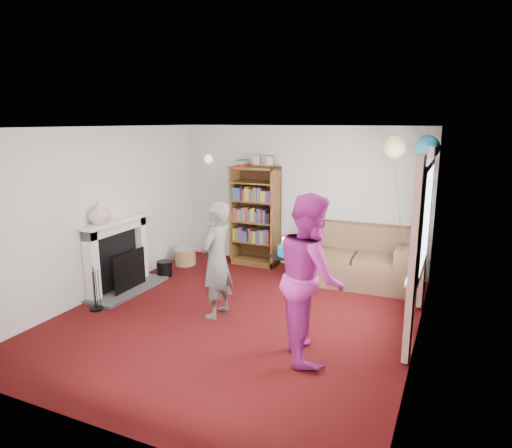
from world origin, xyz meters
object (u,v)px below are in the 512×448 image
at_px(person_striped, 217,260).
at_px(person_magenta, 310,277).
at_px(sofa, 356,261).
at_px(birthday_cake, 290,251).
at_px(bookcase, 256,217).

relative_size(person_striped, person_magenta, 0.85).
xyz_separation_m(person_striped, person_magenta, (1.44, -0.50, 0.14)).
xyz_separation_m(sofa, birthday_cake, (-0.30, -2.35, 0.76)).
bearing_deg(person_magenta, sofa, -27.62).
distance_m(person_striped, person_magenta, 1.53).
relative_size(person_magenta, birthday_cake, 5.20).
bearing_deg(bookcase, sofa, -6.86).
distance_m(bookcase, person_magenta, 3.44).
bearing_deg(bookcase, person_striped, -78.15).
relative_size(sofa, person_striped, 1.10).
distance_m(bookcase, birthday_cake, 3.04).
bearing_deg(birthday_cake, sofa, 82.68).
bearing_deg(person_striped, person_magenta, 74.96).
bearing_deg(birthday_cake, bookcase, 121.87).
bearing_deg(person_striped, sofa, 150.21).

